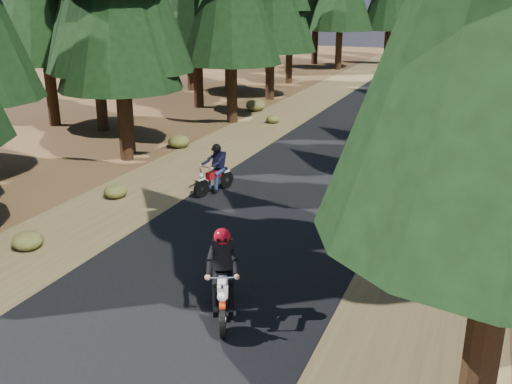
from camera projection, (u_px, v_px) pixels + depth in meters
ground at (233, 253)px, 13.83m from camera, size 120.00×120.00×0.00m
road at (298, 191)px, 18.20m from camera, size 6.00×100.00×0.01m
shoulder_l at (172, 175)px, 19.85m from camera, size 3.20×100.00×0.01m
shoulder_r at (448, 211)px, 16.55m from camera, size 3.20×100.00×0.01m
understory_shrubs at (353, 153)px, 21.58m from camera, size 14.06×32.07×0.65m
rider_lead at (223, 290)px, 10.89m from camera, size 1.38×2.07×1.78m
rider_follow at (214, 177)px, 17.90m from camera, size 1.02×1.83×1.56m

